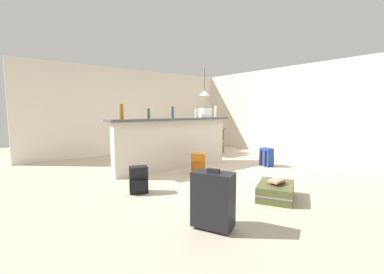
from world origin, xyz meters
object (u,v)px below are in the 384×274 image
at_px(dining_chair_near_partition, 212,138).
at_px(suitcase_flat_olive, 276,191).
at_px(bottle_blue, 173,112).
at_px(bottle_white, 216,111).
at_px(bottle_green, 149,114).
at_px(backpack_black, 139,180).
at_px(book_stack, 276,181).
at_px(pendant_lamp, 205,93).
at_px(backpack_orange, 198,163).
at_px(bottle_clear, 197,113).
at_px(backpack_blue, 267,157).
at_px(dining_table, 203,132).
at_px(bottle_amber, 122,112).
at_px(suitcase_upright_black, 213,199).
at_px(grocery_bag, 205,113).

height_order(dining_chair_near_partition, suitcase_flat_olive, dining_chair_near_partition).
bearing_deg(dining_chair_near_partition, bottle_blue, -162.78).
bearing_deg(bottle_white, dining_chair_near_partition, 53.58).
bearing_deg(bottle_green, bottle_blue, 8.17).
relative_size(backpack_black, book_stack, 1.40).
bearing_deg(backpack_black, pendant_lamp, 33.36).
xyz_separation_m(suitcase_flat_olive, backpack_orange, (0.05, 1.85, 0.09)).
distance_m(bottle_green, bottle_white, 1.86).
bearing_deg(bottle_clear, backpack_orange, -127.06).
xyz_separation_m(bottle_clear, backpack_blue, (1.18, -1.12, -1.02)).
xyz_separation_m(bottle_blue, dining_table, (1.76, 1.00, -0.59)).
distance_m(bottle_amber, suitcase_upright_black, 2.79).
height_order(bottle_amber, pendant_lamp, pendant_lamp).
bearing_deg(grocery_bag, bottle_clear, 171.95).
bearing_deg(suitcase_flat_olive, book_stack, 53.85).
height_order(bottle_amber, suitcase_flat_olive, bottle_amber).
bearing_deg(bottle_clear, bottle_blue, 171.82).
xyz_separation_m(bottle_amber, pendant_lamp, (3.00, 1.07, 0.51)).
distance_m(dining_table, book_stack, 3.98).
distance_m(bottle_blue, backpack_black, 2.07).
relative_size(bottle_green, backpack_black, 0.49).
xyz_separation_m(bottle_amber, bottle_clear, (1.83, 0.00, -0.04)).
height_order(grocery_bag, backpack_blue, grocery_bag).
xyz_separation_m(bottle_blue, pendant_lamp, (1.78, 0.98, 0.53)).
xyz_separation_m(dining_table, dining_chair_near_partition, (-0.10, -0.48, -0.13)).
height_order(dining_table, suitcase_upright_black, dining_table).
xyz_separation_m(bottle_white, suitcase_flat_olive, (-1.15, -2.50, -1.15)).
bearing_deg(book_stack, backpack_blue, 38.73).
bearing_deg(dining_table, pendant_lamp, -42.90).
height_order(bottle_blue, backpack_blue, bottle_blue).
xyz_separation_m(bottle_white, grocery_bag, (-0.36, -0.03, -0.03)).
height_order(grocery_bag, backpack_orange, grocery_bag).
xyz_separation_m(bottle_clear, suitcase_flat_olive, (-0.55, -2.51, -1.11)).
relative_size(dining_table, backpack_orange, 2.62).
relative_size(bottle_blue, book_stack, 0.82).
height_order(bottle_amber, bottle_green, bottle_amber).
relative_size(bottle_white, backpack_orange, 0.66).
distance_m(dining_chair_near_partition, backpack_blue, 1.76).
bearing_deg(backpack_black, bottle_amber, 79.69).
bearing_deg(backpack_blue, pendant_lamp, 90.10).
xyz_separation_m(dining_chair_near_partition, suitcase_flat_olive, (-1.60, -3.11, -0.41)).
height_order(backpack_orange, backpack_blue, same).
bearing_deg(pendant_lamp, bottle_green, -156.25).
bearing_deg(suitcase_flat_olive, bottle_white, 65.33).
distance_m(suitcase_upright_black, backpack_blue, 3.45).
height_order(suitcase_flat_olive, backpack_orange, backpack_orange).
bearing_deg(dining_table, backpack_orange, -133.32).
height_order(dining_table, backpack_blue, dining_table).
bearing_deg(bottle_clear, book_stack, -102.22).
distance_m(grocery_bag, backpack_blue, 1.76).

